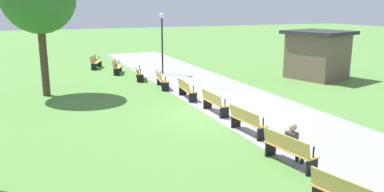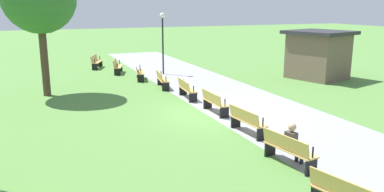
{
  "view_description": "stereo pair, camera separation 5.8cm",
  "coord_description": "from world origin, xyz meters",
  "px_view_note": "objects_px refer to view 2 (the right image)",
  "views": [
    {
      "loc": [
        13.55,
        -6.69,
        4.25
      ],
      "look_at": [
        -0.0,
        -1.03,
        0.8
      ],
      "focal_mm": 36.33,
      "sensor_mm": 36.0,
      "label": 1
    },
    {
      "loc": [
        13.57,
        -6.63,
        4.25
      ],
      "look_at": [
        -0.0,
        -1.03,
        0.8
      ],
      "focal_mm": 36.33,
      "sensor_mm": 36.0,
      "label": 2
    }
  ],
  "objects_px": {
    "bench_3": "(162,79)",
    "person_seated": "(293,143)",
    "bench_2": "(139,72)",
    "lamp_post": "(163,31)",
    "bench_4": "(187,89)",
    "bench_7": "(288,149)",
    "bench_1": "(117,66)",
    "bench_0": "(96,62)",
    "kiosk": "(318,54)",
    "bench_5": "(214,102)",
    "bench_6": "(247,121)"
  },
  "relations": [
    {
      "from": "bench_0",
      "to": "bench_5",
      "type": "bearing_deg",
      "value": 32.56
    },
    {
      "from": "bench_4",
      "to": "bench_5",
      "type": "bearing_deg",
      "value": 6.51
    },
    {
      "from": "lamp_post",
      "to": "bench_4",
      "type": "bearing_deg",
      "value": -9.22
    },
    {
      "from": "lamp_post",
      "to": "bench_3",
      "type": "bearing_deg",
      "value": -19.32
    },
    {
      "from": "bench_3",
      "to": "lamp_post",
      "type": "distance_m",
      "value": 4.77
    },
    {
      "from": "bench_0",
      "to": "kiosk",
      "type": "height_order",
      "value": "kiosk"
    },
    {
      "from": "bench_2",
      "to": "bench_4",
      "type": "distance_m",
      "value": 5.47
    },
    {
      "from": "person_seated",
      "to": "lamp_post",
      "type": "relative_size",
      "value": 0.32
    },
    {
      "from": "person_seated",
      "to": "lamp_post",
      "type": "xyz_separation_m",
      "value": [
        -14.93,
        1.25,
        2.02
      ]
    },
    {
      "from": "bench_1",
      "to": "bench_2",
      "type": "bearing_deg",
      "value": 32.54
    },
    {
      "from": "bench_1",
      "to": "bench_2",
      "type": "distance_m",
      "value": 2.74
    },
    {
      "from": "bench_6",
      "to": "bench_3",
      "type": "bearing_deg",
      "value": 177.82
    },
    {
      "from": "bench_2",
      "to": "bench_0",
      "type": "bearing_deg",
      "value": -149.64
    },
    {
      "from": "bench_1",
      "to": "bench_5",
      "type": "relative_size",
      "value": 1.04
    },
    {
      "from": "bench_0",
      "to": "bench_2",
      "type": "bearing_deg",
      "value": 39.06
    },
    {
      "from": "bench_5",
      "to": "bench_2",
      "type": "bearing_deg",
      "value": -173.5
    },
    {
      "from": "bench_2",
      "to": "bench_6",
      "type": "relative_size",
      "value": 1.02
    },
    {
      "from": "lamp_post",
      "to": "bench_7",
      "type": "bearing_deg",
      "value": -5.36
    },
    {
      "from": "bench_0",
      "to": "bench_1",
      "type": "distance_m",
      "value": 2.74
    },
    {
      "from": "bench_1",
      "to": "bench_3",
      "type": "relative_size",
      "value": 1.01
    },
    {
      "from": "bench_4",
      "to": "bench_7",
      "type": "height_order",
      "value": "same"
    },
    {
      "from": "bench_1",
      "to": "lamp_post",
      "type": "xyz_separation_m",
      "value": [
        1.34,
        2.63,
        2.19
      ]
    },
    {
      "from": "bench_1",
      "to": "bench_7",
      "type": "bearing_deg",
      "value": 21.72
    },
    {
      "from": "bench_7",
      "to": "person_seated",
      "type": "height_order",
      "value": "person_seated"
    },
    {
      "from": "bench_0",
      "to": "bench_6",
      "type": "bearing_deg",
      "value": 30.39
    },
    {
      "from": "person_seated",
      "to": "bench_5",
      "type": "bearing_deg",
      "value": 168.5
    },
    {
      "from": "bench_5",
      "to": "person_seated",
      "type": "distance_m",
      "value": 5.48
    },
    {
      "from": "person_seated",
      "to": "kiosk",
      "type": "height_order",
      "value": "kiosk"
    },
    {
      "from": "bench_5",
      "to": "bench_1",
      "type": "bearing_deg",
      "value": -171.34
    },
    {
      "from": "bench_5",
      "to": "bench_7",
      "type": "distance_m",
      "value": 5.47
    },
    {
      "from": "bench_1",
      "to": "bench_0",
      "type": "bearing_deg",
      "value": -143.12
    },
    {
      "from": "bench_2",
      "to": "bench_6",
      "type": "xyz_separation_m",
      "value": [
        10.89,
        0.82,
        0.0
      ]
    },
    {
      "from": "person_seated",
      "to": "bench_3",
      "type": "bearing_deg",
      "value": 172.07
    },
    {
      "from": "bench_3",
      "to": "bench_5",
      "type": "relative_size",
      "value": 1.03
    },
    {
      "from": "bench_5",
      "to": "lamp_post",
      "type": "distance_m",
      "value": 9.75
    },
    {
      "from": "bench_2",
      "to": "lamp_post",
      "type": "relative_size",
      "value": 0.45
    },
    {
      "from": "bench_3",
      "to": "bench_5",
      "type": "xyz_separation_m",
      "value": [
        5.46,
        0.41,
        0.0
      ]
    },
    {
      "from": "bench_2",
      "to": "bench_7",
      "type": "distance_m",
      "value": 13.62
    },
    {
      "from": "bench_3",
      "to": "person_seated",
      "type": "bearing_deg",
      "value": 9.45
    },
    {
      "from": "bench_2",
      "to": "bench_7",
      "type": "xyz_separation_m",
      "value": [
        13.61,
        0.51,
        0.0
      ]
    },
    {
      "from": "bench_6",
      "to": "person_seated",
      "type": "distance_m",
      "value": 2.75
    },
    {
      "from": "bench_6",
      "to": "lamp_post",
      "type": "xyz_separation_m",
      "value": [
        -12.19,
        1.09,
        2.19
      ]
    },
    {
      "from": "bench_2",
      "to": "bench_6",
      "type": "distance_m",
      "value": 10.92
    },
    {
      "from": "bench_7",
      "to": "lamp_post",
      "type": "relative_size",
      "value": 0.45
    },
    {
      "from": "bench_0",
      "to": "bench_6",
      "type": "distance_m",
      "value": 16.3
    },
    {
      "from": "bench_5",
      "to": "bench_3",
      "type": "bearing_deg",
      "value": -175.67
    },
    {
      "from": "bench_6",
      "to": "bench_0",
      "type": "bearing_deg",
      "value": -175.69
    },
    {
      "from": "bench_7",
      "to": "lamp_post",
      "type": "bearing_deg",
      "value": 165.94
    },
    {
      "from": "bench_2",
      "to": "lamp_post",
      "type": "height_order",
      "value": "lamp_post"
    },
    {
      "from": "bench_5",
      "to": "kiosk",
      "type": "height_order",
      "value": "kiosk"
    }
  ]
}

